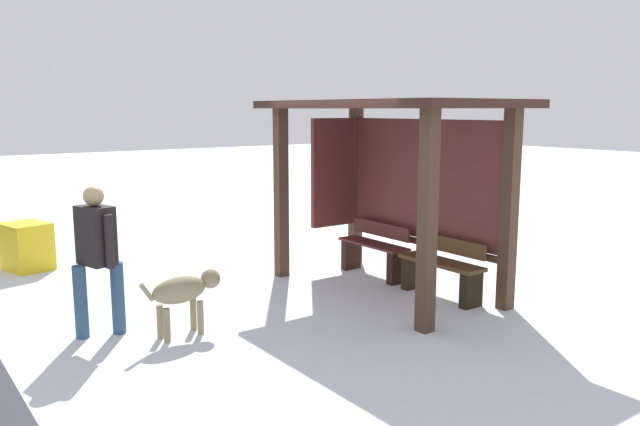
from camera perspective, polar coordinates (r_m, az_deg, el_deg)
ground_plane at (r=8.56m, az=5.72°, el=-6.95°), size 60.00×60.00×0.00m
bus_shelter at (r=8.44m, az=6.48°, el=5.84°), size 3.44×1.92×2.51m
bench_left_inside at (r=9.21m, az=4.94°, el=-3.44°), size 1.22×0.34×0.77m
bench_center_inside at (r=8.28m, az=10.92°, el=-4.99°), size 1.22×0.35×0.77m
person_walking at (r=7.04m, az=-19.48°, el=-3.16°), size 0.60×0.53×1.61m
dog at (r=6.93m, az=-12.12°, el=-6.92°), size 0.30×0.93×0.67m
grit_bin at (r=10.51m, az=-24.95°, el=-2.73°), size 0.82×0.72×0.71m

